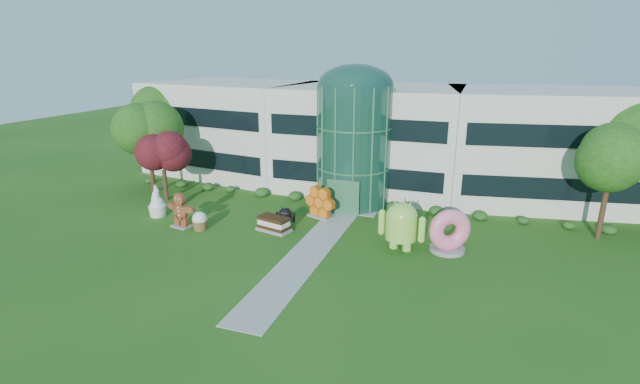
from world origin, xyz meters
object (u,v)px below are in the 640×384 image
(android_green, at_px, (401,222))
(donut, at_px, (449,230))
(android_black, at_px, (285,216))
(gingerbread, at_px, (180,210))

(android_green, xyz_separation_m, donut, (2.92, 0.70, -0.40))
(android_black, bearing_deg, android_green, -20.79)
(android_black, xyz_separation_m, gingerbread, (-7.21, -2.49, 0.45))
(android_green, bearing_deg, android_black, -177.38)
(android_black, height_order, gingerbread, gingerbread)
(android_black, bearing_deg, gingerbread, -173.72)
(android_green, distance_m, android_black, 8.78)
(android_green, relative_size, gingerbread, 1.31)
(android_green, distance_m, gingerbread, 15.91)
(gingerbread, bearing_deg, donut, 17.72)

